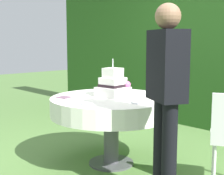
# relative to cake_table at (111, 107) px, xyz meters

# --- Properties ---
(ground_plane) EXTENTS (20.00, 20.00, 0.00)m
(ground_plane) POSITION_rel_cake_table_xyz_m (0.00, 0.00, -0.62)
(ground_plane) COLOR #547A3D
(foliage_hedge) EXTENTS (6.81, 0.46, 2.50)m
(foliage_hedge) POSITION_rel_cake_table_xyz_m (0.00, 2.18, 0.62)
(foliage_hedge) COLOR #28561E
(foliage_hedge) RESTS_ON ground_plane
(cake_table) EXTENTS (1.28, 1.28, 0.73)m
(cake_table) POSITION_rel_cake_table_xyz_m (0.00, 0.00, 0.00)
(cake_table) COLOR #4C4C51
(cake_table) RESTS_ON ground_plane
(wedding_cake) EXTENTS (0.31, 0.31, 0.40)m
(wedding_cake) POSITION_rel_cake_table_xyz_m (-0.02, 0.05, 0.23)
(wedding_cake) COLOR white
(wedding_cake) RESTS_ON cake_table
(serving_plate_near) EXTENTS (0.11, 0.11, 0.01)m
(serving_plate_near) POSITION_rel_cake_table_xyz_m (0.13, -0.44, 0.11)
(serving_plate_near) COLOR white
(serving_plate_near) RESTS_ON cake_table
(serving_plate_far) EXTENTS (0.12, 0.12, 0.01)m
(serving_plate_far) POSITION_rel_cake_table_xyz_m (0.16, 0.30, 0.11)
(serving_plate_far) COLOR white
(serving_plate_far) RESTS_ON cake_table
(serving_plate_left) EXTENTS (0.15, 0.15, 0.01)m
(serving_plate_left) POSITION_rel_cake_table_xyz_m (0.42, -0.04, 0.11)
(serving_plate_left) COLOR white
(serving_plate_left) RESTS_ON cake_table
(napkin_stack) EXTENTS (0.16, 0.16, 0.01)m
(napkin_stack) POSITION_rel_cake_table_xyz_m (-0.32, -0.37, 0.11)
(napkin_stack) COLOR #6B4C60
(napkin_stack) RESTS_ON cake_table
(standing_person) EXTENTS (0.41, 0.35, 1.60)m
(standing_person) POSITION_rel_cake_table_xyz_m (0.91, -0.28, 0.31)
(standing_person) COLOR black
(standing_person) RESTS_ON ground_plane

